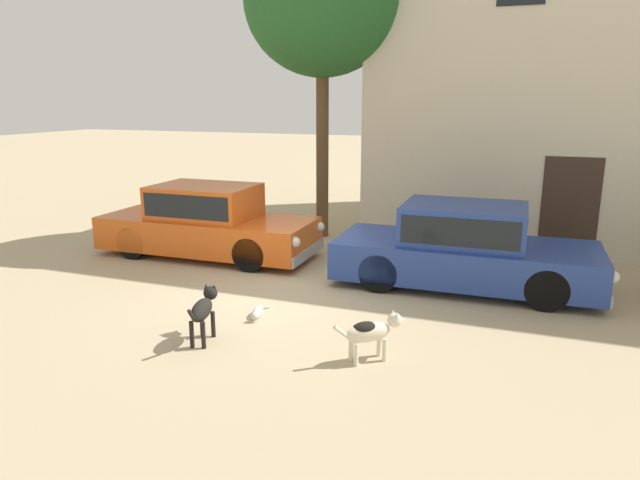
# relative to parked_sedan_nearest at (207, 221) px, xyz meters

# --- Properties ---
(ground_plane) EXTENTS (80.00, 80.00, 0.00)m
(ground_plane) POSITION_rel_parked_sedan_nearest_xyz_m (2.44, -1.53, -0.73)
(ground_plane) COLOR tan
(parked_sedan_nearest) EXTENTS (4.64, 1.79, 1.49)m
(parked_sedan_nearest) POSITION_rel_parked_sedan_nearest_xyz_m (0.00, 0.00, 0.00)
(parked_sedan_nearest) COLOR #D15619
(parked_sedan_nearest) RESTS_ON ground_plane
(parked_sedan_second) EXTENTS (4.65, 1.89, 1.46)m
(parked_sedan_second) POSITION_rel_parked_sedan_nearest_xyz_m (5.29, -0.21, -0.01)
(parked_sedan_second) COLOR navy
(parked_sedan_second) RESTS_ON ground_plane
(stray_dog_spotted) EXTENTS (0.34, 0.98, 0.71)m
(stray_dog_spotted) POSITION_rel_parked_sedan_nearest_xyz_m (2.25, -3.82, -0.27)
(stray_dog_spotted) COLOR black
(stray_dog_spotted) RESTS_ON ground_plane
(stray_dog_tan) EXTENTS (0.79, 0.72, 0.62)m
(stray_dog_tan) POSITION_rel_parked_sedan_nearest_xyz_m (4.56, -3.63, -0.33)
(stray_dog_tan) COLOR beige
(stray_dog_tan) RESTS_ON ground_plane
(stray_cat) EXTENTS (0.27, 0.67, 0.16)m
(stray_cat) POSITION_rel_parked_sedan_nearest_xyz_m (2.55, -2.81, -0.66)
(stray_cat) COLOR beige
(stray_cat) RESTS_ON ground_plane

